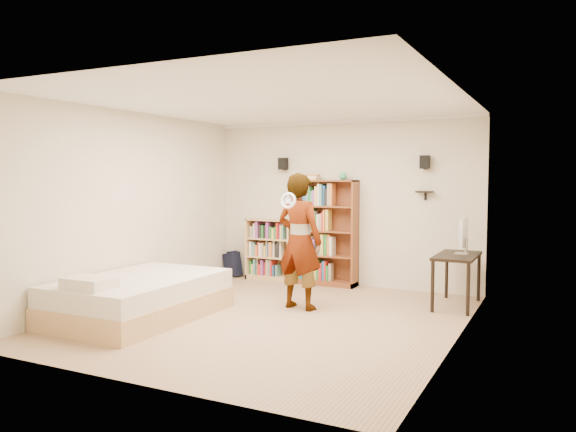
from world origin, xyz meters
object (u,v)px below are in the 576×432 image
Objects in this scene: low_bookshelf at (270,249)px; daybed at (139,292)px; tall_bookshelf at (324,233)px; computer_desk at (457,280)px; person at (299,241)px.

low_bookshelf is 0.48× the size of daybed.
tall_bookshelf is 2.37m from computer_desk.
daybed is 1.20× the size of person.
computer_desk is at bearing -15.89° from tall_bookshelf.
daybed is (-1.26, -3.04, -0.54)m from tall_bookshelf.
low_bookshelf is 1.00× the size of computer_desk.
daybed is (-3.48, -2.41, -0.03)m from computer_desk.
low_bookshelf is at bearing -43.25° from person.
tall_bookshelf is 1.64× the size of low_bookshelf.
low_bookshelf is at bearing 179.93° from tall_bookshelf.
computer_desk is 0.58× the size of person.
person reaches higher than daybed.
tall_bookshelf reaches higher than computer_desk.
low_bookshelf is 0.58× the size of person.
person is at bearing 39.90° from daybed.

